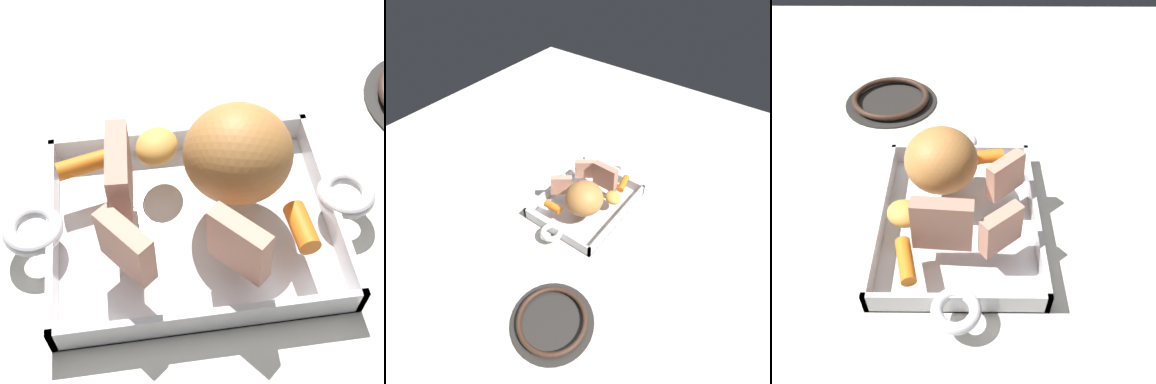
# 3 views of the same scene
# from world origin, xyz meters

# --- Properties ---
(ground_plane) EXTENTS (1.89, 1.89, 0.00)m
(ground_plane) POSITION_xyz_m (0.00, 0.00, 0.00)
(ground_plane) COLOR silver
(roasting_dish) EXTENTS (0.41, 0.25, 0.04)m
(roasting_dish) POSITION_xyz_m (0.00, 0.00, 0.01)
(roasting_dish) COLOR silver
(roasting_dish) RESTS_ON ground_plane
(pork_roast) EXTENTS (0.15, 0.15, 0.10)m
(pork_roast) POSITION_xyz_m (0.05, 0.03, 0.09)
(pork_roast) COLOR #BC7A3D
(pork_roast) RESTS_ON roasting_dish
(roast_slice_thick) EXTENTS (0.06, 0.06, 0.06)m
(roast_slice_thick) POSITION_xyz_m (-0.07, -0.06, 0.07)
(roast_slice_thick) COLOR tan
(roast_slice_thick) RESTS_ON roasting_dish
(roast_slice_outer) EXTENTS (0.03, 0.09, 0.08)m
(roast_slice_outer) POSITION_xyz_m (-0.07, 0.02, 0.08)
(roast_slice_outer) COLOR tan
(roast_slice_outer) RESTS_ON roasting_dish
(roast_slice_thin) EXTENTS (0.06, 0.06, 0.07)m
(roast_slice_thin) POSITION_xyz_m (0.03, -0.07, 0.07)
(roast_slice_thin) COLOR tan
(roast_slice_thin) RESTS_ON roasting_dish
(baby_carrot_center_right) EXTENTS (0.07, 0.04, 0.02)m
(baby_carrot_center_right) POSITION_xyz_m (-0.11, 0.07, 0.05)
(baby_carrot_center_right) COLOR orange
(baby_carrot_center_right) RESTS_ON roasting_dish
(baby_carrot_southwest) EXTENTS (0.03, 0.06, 0.03)m
(baby_carrot_southwest) POSITION_xyz_m (0.10, -0.05, 0.05)
(baby_carrot_southwest) COLOR orange
(baby_carrot_southwest) RESTS_ON roasting_dish
(potato_near_roast) EXTENTS (0.07, 0.07, 0.03)m
(potato_near_roast) POSITION_xyz_m (-0.03, 0.08, 0.06)
(potato_near_roast) COLOR gold
(potato_near_roast) RESTS_ON roasting_dish
(stove_burner_rear) EXTENTS (0.20, 0.20, 0.02)m
(stove_burner_rear) POSITION_xyz_m (0.36, 0.16, 0.01)
(stove_burner_rear) COLOR #282623
(stove_burner_rear) RESTS_ON ground_plane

